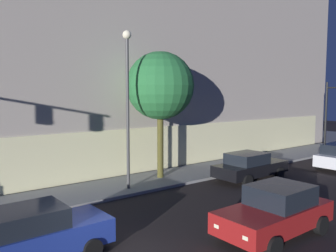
{
  "coord_description": "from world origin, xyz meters",
  "views": [
    {
      "loc": [
        -4.57,
        -8.62,
        4.93
      ],
      "look_at": [
        6.42,
        5.55,
        3.3
      ],
      "focal_mm": 36.64,
      "sensor_mm": 36.0,
      "label": 1
    }
  ],
  "objects_px": {
    "modern_building": "(100,56)",
    "car_blue": "(35,234)",
    "street_lamp_sidewalk": "(127,91)",
    "car_red": "(276,211)",
    "car_black": "(250,166)",
    "sidewalk_tree": "(160,86)"
  },
  "relations": [
    {
      "from": "modern_building",
      "to": "car_blue",
      "type": "bearing_deg",
      "value": -121.21
    },
    {
      "from": "street_lamp_sidewalk",
      "to": "car_red",
      "type": "xyz_separation_m",
      "value": [
        1.18,
        -7.95,
        -4.28
      ]
    },
    {
      "from": "modern_building",
      "to": "car_red",
      "type": "xyz_separation_m",
      "value": [
        -6.03,
        -25.16,
        -7.95
      ]
    },
    {
      "from": "car_blue",
      "to": "car_black",
      "type": "height_order",
      "value": "car_blue"
    },
    {
      "from": "car_red",
      "to": "car_blue",
      "type": "bearing_deg",
      "value": 155.94
    },
    {
      "from": "car_red",
      "to": "car_black",
      "type": "height_order",
      "value": "car_red"
    },
    {
      "from": "sidewalk_tree",
      "to": "car_red",
      "type": "distance_m",
      "value": 10.08
    },
    {
      "from": "street_lamp_sidewalk",
      "to": "modern_building",
      "type": "bearing_deg",
      "value": 67.26
    },
    {
      "from": "modern_building",
      "to": "sidewalk_tree",
      "type": "relative_size",
      "value": 4.86
    },
    {
      "from": "car_red",
      "to": "modern_building",
      "type": "bearing_deg",
      "value": 76.52
    },
    {
      "from": "modern_building",
      "to": "car_red",
      "type": "height_order",
      "value": "modern_building"
    },
    {
      "from": "street_lamp_sidewalk",
      "to": "car_blue",
      "type": "bearing_deg",
      "value": -142.17
    },
    {
      "from": "modern_building",
      "to": "car_black",
      "type": "relative_size",
      "value": 7.29
    },
    {
      "from": "modern_building",
      "to": "car_blue",
      "type": "height_order",
      "value": "modern_building"
    },
    {
      "from": "car_black",
      "to": "sidewalk_tree",
      "type": "bearing_deg",
      "value": 141.86
    },
    {
      "from": "sidewalk_tree",
      "to": "car_blue",
      "type": "distance_m",
      "value": 11.4
    },
    {
      "from": "sidewalk_tree",
      "to": "car_red",
      "type": "bearing_deg",
      "value": -99.82
    },
    {
      "from": "car_blue",
      "to": "car_red",
      "type": "height_order",
      "value": "car_red"
    },
    {
      "from": "street_lamp_sidewalk",
      "to": "car_red",
      "type": "bearing_deg",
      "value": -81.52
    },
    {
      "from": "car_black",
      "to": "car_red",
      "type": "bearing_deg",
      "value": -134.86
    },
    {
      "from": "modern_building",
      "to": "car_blue",
      "type": "xyz_separation_m",
      "value": [
        -13.28,
        -21.92,
        -7.99
      ]
    },
    {
      "from": "sidewalk_tree",
      "to": "car_blue",
      "type": "relative_size",
      "value": 1.68
    }
  ]
}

